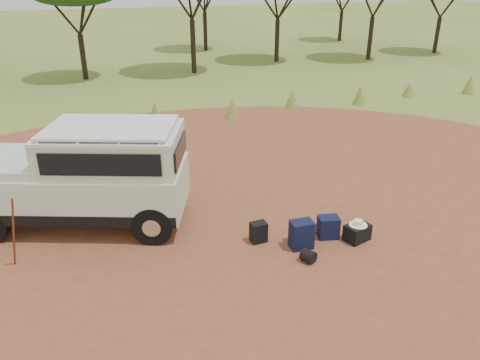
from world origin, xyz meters
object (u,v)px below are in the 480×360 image
object	(u,v)px
hard_case	(357,233)
walking_staff	(14,233)
backpack_navy	(301,235)
backpack_black	(258,232)
duffel_navy	(328,227)
backpack_olive	(302,231)
safari_vehicle	(86,178)

from	to	relation	value
hard_case	walking_staff	bearing A→B (deg)	152.87
backpack_navy	hard_case	distance (m)	1.31
backpack_black	duffel_navy	size ratio (longest dim) A/B	0.93
duffel_navy	hard_case	size ratio (longest dim) A/B	0.95
backpack_black	backpack_olive	size ratio (longest dim) A/B	0.85
duffel_navy	backpack_navy	bearing A→B (deg)	-153.58
backpack_navy	backpack_olive	size ratio (longest dim) A/B	1.14
backpack_navy	backpack_olive	bearing A→B (deg)	60.90
walking_staff	backpack_olive	size ratio (longest dim) A/B	3.02
duffel_navy	hard_case	bearing A→B (deg)	-18.23
backpack_navy	backpack_black	bearing A→B (deg)	149.43
walking_staff	duffel_navy	distance (m)	6.49
backpack_olive	backpack_black	bearing A→B (deg)	155.26
walking_staff	hard_case	distance (m)	7.08
hard_case	duffel_navy	bearing A→B (deg)	132.77
safari_vehicle	hard_case	bearing A→B (deg)	-5.96
safari_vehicle	backpack_olive	world-z (taller)	safari_vehicle
backpack_black	duffel_navy	distance (m)	1.57
backpack_black	hard_case	size ratio (longest dim) A/B	0.88
safari_vehicle	duffel_navy	xyz separation A→B (m)	(4.88, -2.52, -0.90)
backpack_navy	hard_case	size ratio (longest dim) A/B	1.17
backpack_olive	duffel_navy	xyz separation A→B (m)	(0.64, -0.00, -0.02)
walking_staff	backpack_black	distance (m)	4.94
walking_staff	hard_case	bearing A→B (deg)	-49.64
backpack_navy	backpack_olive	distance (m)	0.21
backpack_black	duffel_navy	xyz separation A→B (m)	(1.52, -0.37, 0.02)
backpack_olive	hard_case	bearing A→B (deg)	-17.94
backpack_navy	duffel_navy	size ratio (longest dim) A/B	1.24
safari_vehicle	duffel_navy	size ratio (longest dim) A/B	10.38
backpack_olive	duffel_navy	distance (m)	0.64
backpack_navy	backpack_olive	xyz separation A→B (m)	(0.11, 0.17, -0.04)
backpack_navy	backpack_olive	world-z (taller)	backpack_navy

